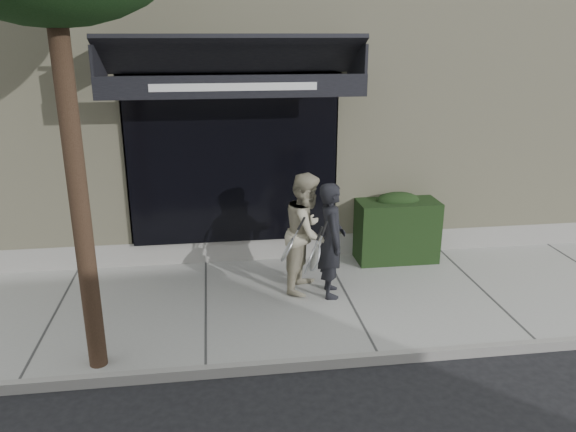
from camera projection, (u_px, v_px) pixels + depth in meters
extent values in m
plane|color=black|center=(347.00, 303.00, 8.04)|extent=(80.00, 80.00, 0.00)
cube|color=#969591|center=(347.00, 299.00, 8.02)|extent=(20.00, 3.00, 0.12)
cube|color=gray|center=(378.00, 358.00, 6.56)|extent=(20.00, 0.10, 0.14)
cube|color=beige|center=(295.00, 79.00, 11.88)|extent=(14.00, 7.00, 5.50)
cube|color=gray|center=(324.00, 244.00, 9.56)|extent=(14.02, 0.42, 0.50)
cube|color=black|center=(233.00, 160.00, 8.73)|extent=(3.20, 0.30, 2.60)
cube|color=gray|center=(129.00, 161.00, 8.67)|extent=(0.08, 0.40, 2.60)
cube|color=gray|center=(332.00, 155.00, 9.08)|extent=(0.08, 0.40, 2.60)
cube|color=gray|center=(230.00, 71.00, 8.45)|extent=(3.36, 0.40, 0.12)
cube|color=black|center=(232.00, 54.00, 7.71)|extent=(3.60, 1.03, 0.55)
cube|color=black|center=(234.00, 87.00, 7.37)|extent=(3.60, 0.05, 0.30)
cube|color=white|center=(234.00, 87.00, 7.34)|extent=(2.20, 0.01, 0.10)
cube|color=black|center=(98.00, 61.00, 7.51)|extent=(0.04, 1.00, 0.45)
cube|color=black|center=(357.00, 60.00, 7.97)|extent=(0.04, 1.00, 0.45)
cube|color=black|center=(396.00, 230.00, 9.16)|extent=(1.30, 0.70, 1.00)
ellipsoid|color=black|center=(398.00, 200.00, 9.00)|extent=(0.71, 0.38, 0.27)
cylinder|color=black|center=(75.00, 168.00, 5.64)|extent=(0.20, 0.20, 4.80)
imported|color=black|center=(331.00, 240.00, 7.80)|extent=(0.44, 0.63, 1.64)
torus|color=silver|center=(315.00, 258.00, 7.45)|extent=(0.14, 0.31, 0.30)
cylinder|color=silver|center=(315.00, 258.00, 7.45)|extent=(0.11, 0.28, 0.26)
cylinder|color=silver|center=(315.00, 258.00, 7.45)|extent=(0.18, 0.04, 0.07)
cylinder|color=black|center=(315.00, 258.00, 7.45)|extent=(0.20, 0.05, 0.09)
torus|color=silver|center=(309.00, 261.00, 7.39)|extent=(0.21, 0.33, 0.30)
cylinder|color=silver|center=(309.00, 261.00, 7.39)|extent=(0.17, 0.28, 0.26)
cylinder|color=silver|center=(309.00, 261.00, 7.39)|extent=(0.17, 0.08, 0.07)
cylinder|color=black|center=(309.00, 261.00, 7.39)|extent=(0.20, 0.10, 0.09)
imported|color=#B5AC91|center=(307.00, 232.00, 7.98)|extent=(0.95, 1.04, 1.73)
torus|color=silver|center=(288.00, 249.00, 7.66)|extent=(0.21, 0.33, 0.28)
cylinder|color=silver|center=(288.00, 249.00, 7.66)|extent=(0.17, 0.29, 0.24)
cylinder|color=silver|center=(288.00, 249.00, 7.66)|extent=(0.17, 0.05, 0.10)
cylinder|color=black|center=(288.00, 249.00, 7.66)|extent=(0.20, 0.06, 0.12)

